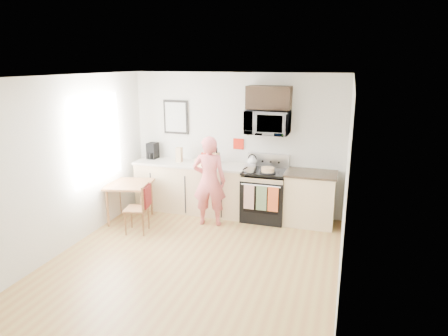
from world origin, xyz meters
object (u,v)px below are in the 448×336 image
(chair, at_px, (143,202))
(range, at_px, (265,196))
(person, at_px, (209,181))
(microwave, at_px, (268,122))
(cake, at_px, (268,170))
(dining_table, at_px, (129,188))

(chair, bearing_deg, range, 22.34)
(person, xyz_separation_m, chair, (-0.93, -0.66, -0.25))
(range, distance_m, microwave, 1.33)
(range, relative_size, cake, 4.26)
(person, bearing_deg, microwave, -154.15)
(range, height_order, cake, range)
(person, height_order, dining_table, person)
(person, bearing_deg, range, -158.94)
(microwave, height_order, dining_table, microwave)
(microwave, relative_size, person, 0.48)
(microwave, xyz_separation_m, chair, (-1.80, -1.29, -1.22))
(cake, bearing_deg, dining_table, -165.00)
(dining_table, xyz_separation_m, cake, (2.36, 0.63, 0.35))
(range, bearing_deg, microwave, 90.06)
(range, height_order, microwave, microwave)
(chair, bearing_deg, cake, 17.70)
(range, xyz_separation_m, chair, (-1.80, -1.19, 0.11))
(microwave, relative_size, cake, 2.79)
(range, height_order, person, person)
(dining_table, distance_m, cake, 2.46)
(chair, bearing_deg, person, 24.37)
(range, distance_m, dining_table, 2.42)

